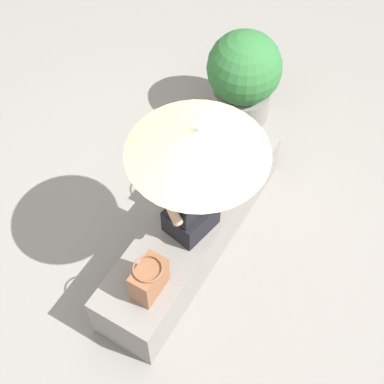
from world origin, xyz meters
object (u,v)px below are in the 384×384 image
Objects in this scene: person_seated at (191,195)px; tote_bag_canvas at (223,166)px; handbag_black at (149,279)px; parasol at (198,142)px; magazine at (245,151)px; planter_near at (244,76)px.

person_seated is 0.53m from tote_bag_canvas.
parasol is at bearing 176.02° from handbag_black.
tote_bag_canvas is at bearing 19.70° from magazine.
handbag_black is at bearing 2.11° from person_seated.
parasol reaches higher than planter_near.
handbag_black is 0.81× the size of tote_bag_canvas.
planter_near is (-1.60, -0.39, -0.35)m from person_seated.
planter_near is at bearing -160.84° from tote_bag_canvas.
parasol is 3.80× the size of handbag_black.
planter_near is (-2.18, -0.41, -0.11)m from handbag_black.
handbag_black is 0.33× the size of planter_near.
handbag_black is 2.23m from planter_near.
planter_near reaches higher than magazine.
magazine is at bearing 28.37° from planter_near.
parasol is 3.07× the size of tote_bag_canvas.
planter_near reaches higher than tote_bag_canvas.
tote_bag_canvas is 1.32× the size of magazine.
magazine is (-0.84, 0.02, -0.38)m from person_seated.
planter_near is at bearing -166.21° from person_seated.
handbag_black is 1.07× the size of magazine.
parasol is at bearing 72.72° from person_seated.
tote_bag_canvas is 1.19m from planter_near.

